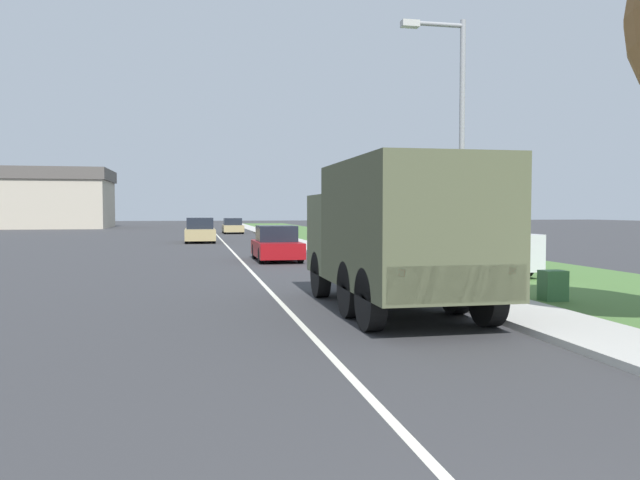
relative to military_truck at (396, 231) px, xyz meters
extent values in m
plane|color=#38383A|center=(-2.18, 29.24, -1.69)|extent=(180.00, 180.00, 0.00)
cube|color=silver|center=(-2.18, 29.24, -1.69)|extent=(0.12, 120.00, 0.00)
cube|color=beige|center=(2.32, 29.24, -1.63)|extent=(1.80, 120.00, 0.12)
cube|color=#4C7538|center=(6.72, 29.24, -1.68)|extent=(7.00, 120.00, 0.02)
cube|color=#545B3D|center=(0.00, 2.54, -0.16)|extent=(2.50, 1.83, 1.90)
cube|color=#4C5138|center=(0.00, -0.74, 0.14)|extent=(2.50, 4.72, 2.49)
cube|color=#545B3D|center=(0.00, -3.05, -0.76)|extent=(2.38, 0.10, 0.60)
cube|color=red|center=(-0.94, -3.07, -0.56)|extent=(0.12, 0.06, 0.12)
cube|color=red|center=(0.94, -3.07, -0.56)|extent=(0.12, 0.06, 0.12)
cylinder|color=black|center=(-1.10, 2.44, -1.13)|extent=(0.30, 1.11, 1.11)
cylinder|color=black|center=(1.10, 2.44, -1.13)|extent=(0.30, 1.11, 1.11)
cylinder|color=black|center=(-1.10, -1.92, -1.13)|extent=(0.30, 1.11, 1.11)
cylinder|color=black|center=(1.10, -1.92, -1.13)|extent=(0.30, 1.11, 1.11)
cylinder|color=black|center=(-1.10, -0.50, -1.13)|extent=(0.30, 1.11, 1.11)
cylinder|color=black|center=(1.10, -0.50, -1.13)|extent=(0.30, 1.11, 1.11)
cube|color=maroon|center=(-0.70, 13.67, -1.20)|extent=(1.79, 4.07, 0.63)
cube|color=black|center=(-0.70, 13.75, -0.55)|extent=(1.58, 1.83, 0.66)
cylinder|color=black|center=(-1.50, 14.97, -1.37)|extent=(0.20, 0.64, 0.64)
cylinder|color=black|center=(0.09, 14.97, -1.37)|extent=(0.20, 0.64, 0.64)
cylinder|color=black|center=(-1.50, 12.36, -1.37)|extent=(0.20, 0.64, 0.64)
cylinder|color=black|center=(0.09, 12.36, -1.37)|extent=(0.20, 0.64, 0.64)
cube|color=tan|center=(-3.72, 29.72, -1.15)|extent=(1.95, 4.56, 0.72)
cube|color=black|center=(-3.72, 29.82, -0.43)|extent=(1.71, 2.05, 0.73)
cylinder|color=black|center=(-4.59, 31.18, -1.37)|extent=(0.20, 0.64, 0.64)
cylinder|color=black|center=(-2.85, 31.18, -1.37)|extent=(0.20, 0.64, 0.64)
cylinder|color=black|center=(-4.59, 28.26, -1.37)|extent=(0.20, 0.64, 0.64)
cylinder|color=black|center=(-2.85, 28.26, -1.37)|extent=(0.20, 0.64, 0.64)
cube|color=tan|center=(-0.61, 45.49, -1.21)|extent=(1.81, 4.19, 0.60)
cube|color=black|center=(-0.61, 45.58, -0.60)|extent=(1.59, 1.88, 0.63)
cylinder|color=black|center=(-1.41, 46.83, -1.37)|extent=(0.20, 0.64, 0.64)
cylinder|color=black|center=(0.20, 46.83, -1.37)|extent=(0.20, 0.64, 0.64)
cylinder|color=black|center=(-1.41, 44.16, -1.37)|extent=(0.20, 0.64, 0.64)
cylinder|color=black|center=(0.20, 44.16, -1.37)|extent=(0.20, 0.64, 0.64)
cube|color=silver|center=(5.23, 7.41, -0.94)|extent=(2.01, 5.59, 1.01)
cube|color=black|center=(5.23, 9.03, -0.13)|extent=(1.85, 2.35, 0.60)
cube|color=silver|center=(5.23, 6.23, -0.37)|extent=(2.01, 3.24, 0.12)
cylinder|color=black|center=(4.35, 9.25, -1.29)|extent=(0.24, 0.76, 0.76)
cylinder|color=black|center=(6.12, 9.25, -1.29)|extent=(0.24, 0.76, 0.76)
cylinder|color=black|center=(4.35, 5.56, -1.29)|extent=(0.24, 0.76, 0.76)
cylinder|color=black|center=(6.12, 5.56, -1.29)|extent=(0.24, 0.76, 0.76)
cylinder|color=gray|center=(2.57, 2.53, 1.81)|extent=(0.14, 0.14, 6.76)
cylinder|color=gray|center=(1.87, 2.53, 5.04)|extent=(1.40, 0.11, 0.11)
cube|color=#B2B2AD|center=(1.17, 2.53, 5.01)|extent=(0.44, 0.24, 0.16)
cube|color=#3D7042|center=(4.02, 0.67, -1.32)|extent=(0.55, 0.45, 0.70)
cube|color=#B2A893|center=(-20.67, 67.33, 1.13)|extent=(12.89, 11.19, 5.64)
cube|color=#514C47|center=(-20.67, 67.33, 4.65)|extent=(13.41, 11.63, 1.41)
camera|label=1|loc=(-4.10, -12.30, 0.41)|focal=35.00mm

